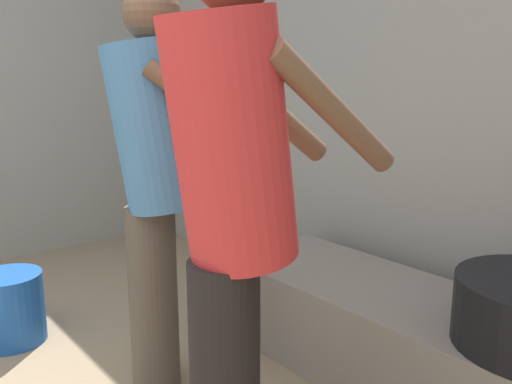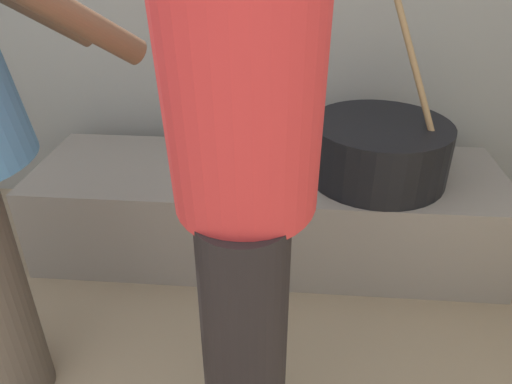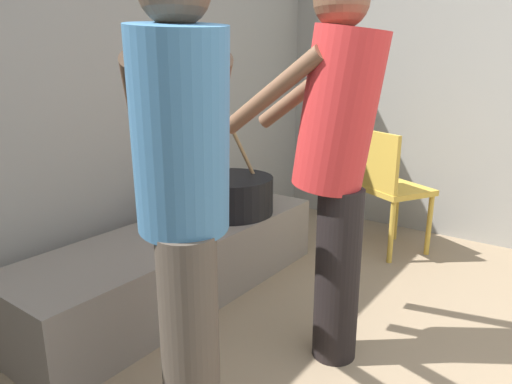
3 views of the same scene
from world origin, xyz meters
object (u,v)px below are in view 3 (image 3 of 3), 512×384
Objects in this scene: cooking_pot_main at (230,195)px; chair_yellow at (390,186)px; cook_in_red_shirt at (336,152)px; cook_in_blue_shirt at (183,187)px.

cooking_pot_main reaches higher than chair_yellow.
chair_yellow is at bearing 9.61° from cook_in_red_shirt.
cooking_pot_main is at bearing 33.41° from cook_in_blue_shirt.
cooking_pot_main is 0.78× the size of chair_yellow.
cook_in_red_shirt is (0.73, -0.17, 0.03)m from cook_in_blue_shirt.
cook_in_red_shirt reaches higher than cook_in_blue_shirt.
cook_in_blue_shirt reaches higher than cooking_pot_main.
cook_in_red_shirt is at bearing -114.85° from cooking_pot_main.
cook_in_blue_shirt is 2.12m from chair_yellow.
cook_in_blue_shirt is at bearing 166.71° from cook_in_red_shirt.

